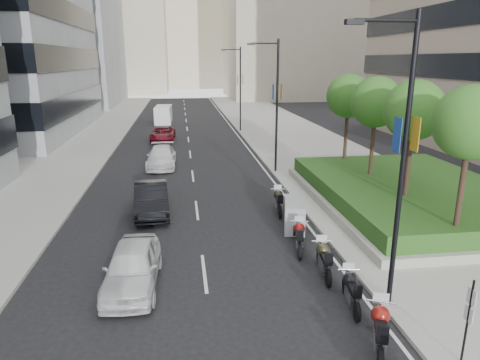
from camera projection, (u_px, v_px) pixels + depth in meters
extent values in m
plane|color=black|center=(264.00, 335.00, 12.37)|extent=(160.00, 160.00, 0.00)
cube|color=#9E9B93|center=(296.00, 140.00, 42.14)|extent=(10.00, 100.00, 0.15)
cube|color=#9E9B93|center=(74.00, 145.00, 39.38)|extent=(8.00, 100.00, 0.15)
cube|color=silver|center=(243.00, 142.00, 41.46)|extent=(0.12, 100.00, 0.01)
cube|color=silver|center=(189.00, 143.00, 40.78)|extent=(0.12, 100.00, 0.01)
cube|color=gray|center=(46.00, 14.00, 71.88)|extent=(22.00, 26.00, 30.00)
cube|color=#B7AD93|center=(297.00, 7.00, 86.65)|extent=(28.00, 24.00, 36.00)
cube|color=#B7AD93|center=(110.00, 19.00, 100.73)|extent=(26.00, 24.00, 34.00)
cube|color=#B7AD93|center=(192.00, 18.00, 121.88)|extent=(30.00, 24.00, 38.00)
cube|color=#9E9D93|center=(410.00, 200.00, 23.13)|extent=(10.00, 14.00, 0.40)
cube|color=#113D17|center=(412.00, 190.00, 22.96)|extent=(9.40, 13.40, 0.80)
cylinder|color=#332319|center=(460.00, 197.00, 16.61)|extent=(0.22, 0.22, 4.00)
sphere|color=#2A5B1C|center=(471.00, 122.00, 15.82)|extent=(2.80, 2.80, 2.80)
cylinder|color=#332319|center=(408.00, 171.00, 20.43)|extent=(0.22, 0.22, 4.00)
sphere|color=#2A5B1C|center=(414.00, 110.00, 19.64)|extent=(2.80, 2.80, 2.80)
cylinder|color=#332319|center=(372.00, 154.00, 24.24)|extent=(0.22, 0.22, 4.00)
sphere|color=#2A5B1C|center=(376.00, 102.00, 23.45)|extent=(2.80, 2.80, 2.80)
cylinder|color=#332319|center=(345.00, 141.00, 28.05)|extent=(0.22, 0.22, 4.00)
sphere|color=#2A5B1C|center=(348.00, 96.00, 27.26)|extent=(2.80, 2.80, 2.80)
cylinder|color=black|center=(402.00, 171.00, 12.67)|extent=(0.16, 0.16, 9.00)
cylinder|color=black|center=(387.00, 20.00, 11.41)|extent=(1.80, 0.10, 0.10)
cube|color=black|center=(354.00, 22.00, 11.31)|extent=(0.50, 0.22, 0.14)
cube|color=#C09016|center=(415.00, 134.00, 12.41)|extent=(0.02, 0.45, 1.00)
cube|color=navy|center=(397.00, 135.00, 12.33)|extent=(0.02, 0.45, 1.00)
cylinder|color=black|center=(277.00, 109.00, 28.88)|extent=(0.16, 0.16, 9.00)
cylinder|color=black|center=(265.00, 43.00, 27.62)|extent=(1.80, 0.10, 0.10)
cube|color=black|center=(251.00, 44.00, 27.51)|extent=(0.50, 0.22, 0.14)
cube|color=#C09016|center=(281.00, 92.00, 28.62)|extent=(0.02, 0.45, 1.00)
cube|color=navy|center=(273.00, 92.00, 28.54)|extent=(0.02, 0.45, 1.00)
cylinder|color=black|center=(240.00, 90.00, 46.04)|extent=(0.16, 0.16, 9.00)
cylinder|color=black|center=(232.00, 50.00, 44.78)|extent=(1.80, 0.10, 0.10)
cube|color=black|center=(223.00, 50.00, 44.67)|extent=(0.50, 0.22, 0.14)
cube|color=#C09016|center=(243.00, 80.00, 45.78)|extent=(0.02, 0.45, 1.00)
cube|color=navy|center=(238.00, 80.00, 45.70)|extent=(0.02, 0.45, 1.00)
cylinder|color=black|center=(467.00, 325.00, 10.76)|extent=(0.06, 0.06, 2.50)
cube|color=silver|center=(472.00, 297.00, 10.54)|extent=(0.02, 0.32, 0.42)
cube|color=silver|center=(469.00, 314.00, 10.68)|extent=(0.02, 0.32, 0.42)
cylinder|color=black|center=(378.00, 322.00, 12.41)|extent=(0.38, 0.67, 0.67)
cube|color=silver|center=(380.00, 336.00, 11.50)|extent=(0.66, 0.98, 0.46)
sphere|color=maroon|center=(380.00, 315.00, 11.72)|extent=(0.52, 0.52, 0.52)
cube|color=black|center=(381.00, 332.00, 11.10)|extent=(0.60, 0.87, 0.17)
cylinder|color=silver|center=(381.00, 302.00, 11.93)|extent=(0.76, 0.36, 0.05)
cylinder|color=black|center=(357.00, 312.00, 12.98)|extent=(0.21, 0.61, 0.60)
cylinder|color=black|center=(346.00, 286.00, 14.47)|extent=(0.21, 0.61, 0.60)
cube|color=silver|center=(352.00, 295.00, 13.63)|extent=(0.41, 0.86, 0.41)
sphere|color=black|center=(350.00, 279.00, 13.84)|extent=(0.46, 0.46, 0.46)
cube|color=black|center=(355.00, 291.00, 13.27)|extent=(0.38, 0.76, 0.15)
cylinder|color=silver|center=(349.00, 269.00, 14.03)|extent=(0.72, 0.16, 0.05)
cylinder|color=black|center=(328.00, 278.00, 14.95)|extent=(0.20, 0.65, 0.64)
cylinder|color=black|center=(319.00, 257.00, 16.53)|extent=(0.20, 0.65, 0.64)
cube|color=silver|center=(324.00, 263.00, 15.64)|extent=(0.42, 0.91, 0.43)
sphere|color=#33321C|center=(323.00, 250.00, 15.86)|extent=(0.49, 0.49, 0.49)
cube|color=black|center=(326.00, 259.00, 15.26)|extent=(0.38, 0.80, 0.16)
cylinder|color=silver|center=(322.00, 241.00, 16.07)|extent=(0.76, 0.15, 0.05)
cylinder|color=black|center=(300.00, 252.00, 17.01)|extent=(0.26, 0.63, 0.62)
cylinder|color=black|center=(298.00, 236.00, 18.55)|extent=(0.26, 0.63, 0.62)
cube|color=silver|center=(299.00, 240.00, 17.68)|extent=(0.49, 0.90, 0.42)
sphere|color=maroon|center=(299.00, 229.00, 17.90)|extent=(0.48, 0.48, 0.48)
cube|color=black|center=(300.00, 236.00, 17.31)|extent=(0.45, 0.80, 0.16)
cylinder|color=silver|center=(299.00, 221.00, 18.10)|extent=(0.74, 0.22, 0.05)
cylinder|color=black|center=(295.00, 229.00, 19.29)|extent=(0.27, 0.67, 0.66)
cylinder|color=black|center=(293.00, 216.00, 20.92)|extent=(0.27, 0.67, 0.66)
cube|color=gray|center=(294.00, 215.00, 20.01)|extent=(1.38, 2.38, 1.33)
cylinder|color=black|center=(280.00, 212.00, 21.42)|extent=(0.20, 0.65, 0.64)
cylinder|color=black|center=(277.00, 202.00, 22.99)|extent=(0.20, 0.65, 0.64)
cube|color=silver|center=(279.00, 204.00, 22.11)|extent=(0.42, 0.90, 0.43)
sphere|color=#2D2B19|center=(278.00, 195.00, 22.33)|extent=(0.49, 0.49, 0.49)
cube|color=black|center=(279.00, 200.00, 21.72)|extent=(0.38, 0.80, 0.16)
cylinder|color=silver|center=(278.00, 189.00, 22.53)|extent=(0.76, 0.15, 0.05)
imported|color=silver|center=(132.00, 266.00, 14.86)|extent=(1.96, 4.52, 1.52)
imported|color=black|center=(151.00, 199.00, 21.98)|extent=(2.00, 4.85, 1.56)
imported|color=silver|center=(161.00, 157.00, 31.72)|extent=(2.13, 5.10, 1.47)
imported|color=#5F0B16|center=(163.00, 134.00, 41.81)|extent=(2.43, 4.94, 1.35)
cube|color=white|center=(163.00, 115.00, 53.64)|extent=(2.11, 5.02, 2.08)
cube|color=white|center=(163.00, 121.00, 51.98)|extent=(1.93, 1.27, 1.09)
cylinder|color=black|center=(157.00, 122.00, 52.03)|extent=(0.25, 0.69, 0.69)
cylinder|color=black|center=(170.00, 122.00, 52.23)|extent=(0.25, 0.69, 0.69)
cylinder|color=black|center=(158.00, 119.00, 55.23)|extent=(0.25, 0.69, 0.69)
cylinder|color=black|center=(170.00, 118.00, 55.44)|extent=(0.25, 0.69, 0.69)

